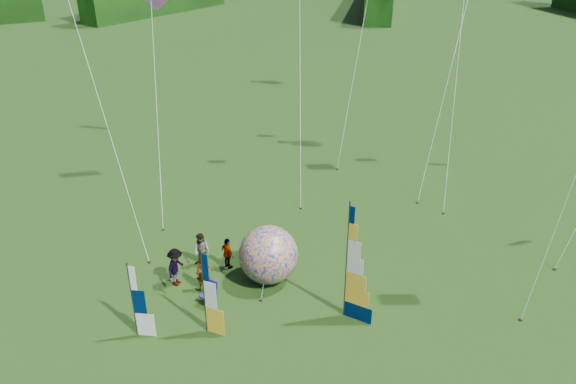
% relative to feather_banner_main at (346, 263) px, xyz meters
% --- Properties ---
extents(ground, '(220.00, 220.00, 0.00)m').
position_rel_feather_banner_main_xyz_m(ground, '(-1.48, -3.67, -2.65)').
color(ground, '#294712').
rests_on(ground, ground).
extents(treeline_ring, '(210.00, 210.00, 8.00)m').
position_rel_feather_banner_main_xyz_m(treeline_ring, '(-1.48, -3.67, 1.35)').
color(treeline_ring, '#195810').
rests_on(treeline_ring, ground).
extents(feather_banner_main, '(1.38, 0.57, 5.31)m').
position_rel_feather_banner_main_xyz_m(feather_banner_main, '(0.00, 0.00, 0.00)').
color(feather_banner_main, '#001543').
rests_on(feather_banner_main, ground).
extents(side_banner_left, '(1.05, 0.34, 3.80)m').
position_rel_feather_banner_main_xyz_m(side_banner_left, '(-5.42, -2.05, -0.75)').
color(side_banner_left, yellow).
rests_on(side_banner_left, ground).
extents(side_banner_far, '(1.00, 0.15, 3.39)m').
position_rel_feather_banner_main_xyz_m(side_banner_far, '(-8.12, -2.81, -0.96)').
color(side_banner_far, white).
rests_on(side_banner_far, ground).
extents(bol_inflatable, '(3.54, 3.54, 2.73)m').
position_rel_feather_banner_main_xyz_m(bol_inflatable, '(-3.69, 1.91, -1.29)').
color(bol_inflatable, '#001899').
rests_on(bol_inflatable, ground).
extents(spectator_a, '(0.74, 0.58, 1.78)m').
position_rel_feather_banner_main_xyz_m(spectator_a, '(-6.41, 0.63, -1.77)').
color(spectator_a, '#66594C').
rests_on(spectator_a, ground).
extents(spectator_b, '(0.93, 0.60, 1.77)m').
position_rel_feather_banner_main_xyz_m(spectator_b, '(-7.08, 2.40, -1.77)').
color(spectator_b, '#66594C').
rests_on(spectator_b, ground).
extents(spectator_c, '(0.60, 1.26, 1.88)m').
position_rel_feather_banner_main_xyz_m(spectator_c, '(-7.76, 0.77, -1.72)').
color(spectator_c, '#66594C').
rests_on(spectator_c, ground).
extents(spectator_d, '(0.97, 0.91, 1.62)m').
position_rel_feather_banner_main_xyz_m(spectator_d, '(-5.81, 2.47, -1.85)').
color(spectator_d, '#66594C').
rests_on(spectator_d, ground).
extents(camp_chair, '(0.84, 0.84, 1.12)m').
position_rel_feather_banner_main_xyz_m(camp_chair, '(-5.87, -0.39, -2.09)').
color(camp_chair, navy).
rests_on(camp_chair, ground).
extents(kite_rainbow_delta, '(8.95, 13.49, 13.62)m').
position_rel_feather_banner_main_xyz_m(kite_rainbow_delta, '(-11.64, 9.22, 4.15)').
color(kite_rainbow_delta, red).
rests_on(kite_rainbow_delta, ground).
extents(small_kite_red, '(5.90, 10.76, 12.44)m').
position_rel_feather_banner_main_xyz_m(small_kite_red, '(-4.09, 12.86, 3.56)').
color(small_kite_red, '#C44323').
rests_on(small_kite_red, ground).
extents(small_kite_orange, '(6.68, 11.70, 13.98)m').
position_rel_feather_banner_main_xyz_m(small_kite_orange, '(4.51, 15.09, 4.34)').
color(small_kite_orange, '#FF6100').
rests_on(small_kite_orange, ground).
extents(small_kite_pink, '(8.85, 8.54, 15.49)m').
position_rel_feather_banner_main_xyz_m(small_kite_pink, '(-12.52, 4.76, 5.09)').
color(small_kite_pink, '#DF1F7C').
rests_on(small_kite_pink, ground).
extents(small_kite_green, '(6.69, 11.67, 18.03)m').
position_rel_feather_banner_main_xyz_m(small_kite_green, '(-0.98, 18.99, 6.36)').
color(small_kite_green, green).
rests_on(small_kite_green, ground).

